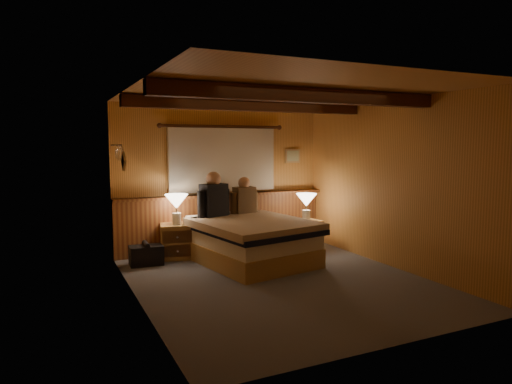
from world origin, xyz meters
TOP-DOWN VIEW (x-y plane):
  - floor at (0.00, 0.00)m, footprint 4.20×4.20m
  - ceiling at (0.00, 0.00)m, footprint 4.20×4.20m
  - wall_back at (0.00, 2.10)m, footprint 3.60×0.00m
  - wall_left at (-1.80, 0.00)m, footprint 0.00×4.20m
  - wall_right at (1.80, 0.00)m, footprint 0.00×4.20m
  - wall_front at (0.00, -2.10)m, footprint 3.60×0.00m
  - wainscot at (0.00, 2.04)m, footprint 3.60×0.23m
  - curtain_window at (0.00, 2.03)m, footprint 2.18×0.09m
  - ceiling_beams at (0.00, 0.15)m, footprint 3.60×1.65m
  - coat_rail at (-1.72, 1.58)m, footprint 0.05×0.55m
  - framed_print at (1.35, 2.08)m, footprint 0.30×0.04m
  - bed at (0.05, 1.04)m, footprint 1.74×2.10m
  - nightstand_left at (-0.88, 1.76)m, footprint 0.57×0.53m
  - nightstand_right at (1.25, 1.41)m, footprint 0.48×0.45m
  - lamp_left at (-0.89, 1.72)m, footprint 0.36×0.36m
  - lamp_right at (1.25, 1.42)m, footprint 0.35×0.35m
  - person_left at (-0.32, 1.61)m, footprint 0.57×0.34m
  - person_right at (0.25, 1.72)m, footprint 0.50×0.25m
  - duffel_bag at (-1.40, 1.55)m, footprint 0.49×0.31m

SIDE VIEW (x-z plane):
  - floor at x=0.00m, z-range 0.00..0.00m
  - duffel_bag at x=-1.40m, z-range -0.02..0.32m
  - nightstand_right at x=1.25m, z-range 0.00..0.49m
  - nightstand_left at x=-0.88m, z-range 0.00..0.53m
  - bed at x=0.05m, z-range 0.01..0.66m
  - wainscot at x=0.00m, z-range 0.02..0.96m
  - lamp_right at x=1.25m, z-range 0.58..1.03m
  - lamp_left at x=-0.89m, z-range 0.63..1.10m
  - person_right at x=0.25m, z-range 0.58..1.19m
  - person_left at x=-0.32m, z-range 0.57..1.29m
  - wall_left at x=-1.80m, z-range -0.90..3.30m
  - wall_right at x=1.80m, z-range -0.90..3.30m
  - wall_back at x=0.00m, z-range -0.60..3.00m
  - wall_front at x=0.00m, z-range -0.60..3.00m
  - curtain_window at x=0.00m, z-range 0.96..2.08m
  - framed_print at x=1.35m, z-range 1.43..1.68m
  - coat_rail at x=-1.72m, z-range 1.55..1.79m
  - ceiling_beams at x=0.00m, z-range 2.23..2.39m
  - ceiling at x=0.00m, z-range 2.40..2.40m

